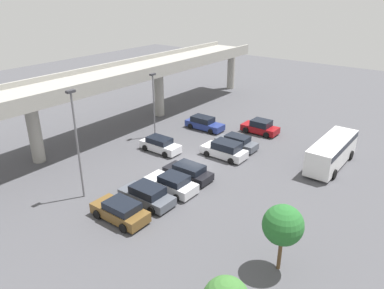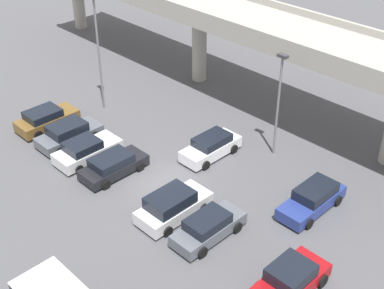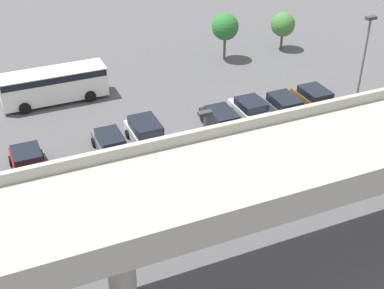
{
  "view_description": "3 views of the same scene",
  "coord_description": "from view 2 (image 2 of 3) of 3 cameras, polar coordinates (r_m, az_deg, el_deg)",
  "views": [
    {
      "loc": [
        -26.76,
        -19.99,
        16.25
      ],
      "look_at": [
        1.77,
        1.68,
        0.96
      ],
      "focal_mm": 35.0,
      "sensor_mm": 36.0,
      "label": 1
    },
    {
      "loc": [
        21.07,
        -17.86,
        20.62
      ],
      "look_at": [
        0.76,
        2.15,
        2.33
      ],
      "focal_mm": 50.0,
      "sensor_mm": 36.0,
      "label": 2
    },
    {
      "loc": [
        12.88,
        29.33,
        20.19
      ],
      "look_at": [
        0.69,
        1.14,
        0.94
      ],
      "focal_mm": 50.0,
      "sensor_mm": 36.0,
      "label": 3
    }
  ],
  "objects": [
    {
      "name": "parked_car_1",
      "position": [
        39.05,
        -13.01,
        1.14
      ],
      "size": [
        2.24,
        4.69,
        1.54
      ],
      "rotation": [
        0.0,
        0.0,
        1.57
      ],
      "color": "#515660",
      "rests_on": "ground_plane"
    },
    {
      "name": "parked_car_2",
      "position": [
        36.96,
        -11.19,
        -0.61
      ],
      "size": [
        2.25,
        4.6,
        1.52
      ],
      "rotation": [
        0.0,
        0.0,
        1.57
      ],
      "color": "silver",
      "rests_on": "ground_plane"
    },
    {
      "name": "parked_car_4",
      "position": [
        36.63,
        2.04,
        -0.22
      ],
      "size": [
        2.0,
        4.53,
        1.53
      ],
      "rotation": [
        0.0,
        0.0,
        -1.57
      ],
      "color": "silver",
      "rests_on": "ground_plane"
    },
    {
      "name": "parked_car_5",
      "position": [
        31.36,
        -2.06,
        -6.52
      ],
      "size": [
        2.25,
        4.65,
        1.71
      ],
      "rotation": [
        0.0,
        0.0,
        1.57
      ],
      "color": "silver",
      "rests_on": "ground_plane"
    },
    {
      "name": "parked_car_3",
      "position": [
        35.24,
        -8.41,
        -2.19
      ],
      "size": [
        2.17,
        4.52,
        1.39
      ],
      "rotation": [
        0.0,
        0.0,
        1.57
      ],
      "color": "black",
      "rests_on": "ground_plane"
    },
    {
      "name": "lamp_post_near_aisle",
      "position": [
        35.51,
        9.24,
        4.99
      ],
      "size": [
        0.7,
        0.35,
        7.38
      ],
      "color": "slate",
      "rests_on": "ground_plane"
    },
    {
      "name": "highway_overpass",
      "position": [
        39.8,
        10.28,
        10.97
      ],
      "size": [
        55.48,
        6.08,
        7.58
      ],
      "color": "#9E9B93",
      "rests_on": "ground_plane"
    },
    {
      "name": "parked_car_0",
      "position": [
        41.25,
        -15.28,
        2.63
      ],
      "size": [
        2.25,
        4.57,
        1.56
      ],
      "rotation": [
        0.0,
        0.0,
        1.57
      ],
      "color": "brown",
      "rests_on": "ground_plane"
    },
    {
      "name": "parked_car_7",
      "position": [
        32.73,
        12.74,
        -5.69
      ],
      "size": [
        2.04,
        4.83,
        1.55
      ],
      "rotation": [
        0.0,
        0.0,
        -1.57
      ],
      "color": "navy",
      "rests_on": "ground_plane"
    },
    {
      "name": "ground_plane",
      "position": [
        34.47,
        -3.44,
        -4.13
      ],
      "size": [
        116.2,
        116.2,
        0.0
      ],
      "primitive_type": "plane",
      "color": "#4C4C51"
    },
    {
      "name": "parked_car_8",
      "position": [
        27.65,
        10.5,
        -13.94
      ],
      "size": [
        2.22,
        4.31,
        1.64
      ],
      "rotation": [
        0.0,
        0.0,
        1.57
      ],
      "color": "maroon",
      "rests_on": "ground_plane"
    },
    {
      "name": "lamp_post_mid_lot",
      "position": [
        41.26,
        -9.99,
        10.32
      ],
      "size": [
        0.7,
        0.35,
        9.1
      ],
      "color": "slate",
      "rests_on": "ground_plane"
    },
    {
      "name": "parked_car_6",
      "position": [
        30.08,
        1.76,
        -8.8
      ],
      "size": [
        2.01,
        4.56,
        1.47
      ],
      "rotation": [
        0.0,
        0.0,
        1.57
      ],
      "color": "#515660",
      "rests_on": "ground_plane"
    }
  ]
}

